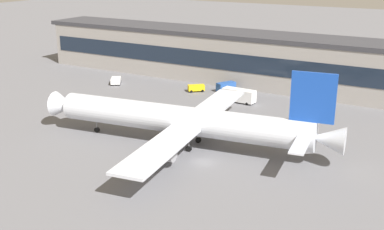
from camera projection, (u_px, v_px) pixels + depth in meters
name	position (u px, v px, depth m)	size (l,w,h in m)	color
ground_plane	(203.00, 162.00, 85.57)	(600.00, 600.00, 0.00)	slate
terminal_building	(305.00, 64.00, 129.88)	(170.71, 15.87, 14.46)	#9E9993
airliner	(186.00, 121.00, 91.42)	(59.18, 50.89, 16.44)	silver
pushback_tractor	(116.00, 80.00, 138.47)	(4.83, 5.44, 1.75)	white
follow_me_car	(196.00, 88.00, 130.55)	(4.55, 4.34, 1.85)	yellow
fuel_truck	(238.00, 95.00, 120.76)	(8.54, 3.24, 3.35)	white
crew_van	(226.00, 86.00, 130.33)	(4.35, 5.63, 2.55)	#2651A5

